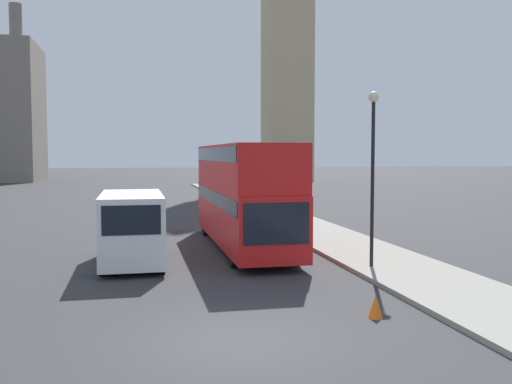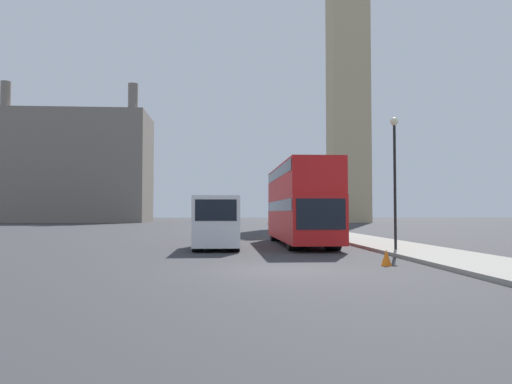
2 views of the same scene
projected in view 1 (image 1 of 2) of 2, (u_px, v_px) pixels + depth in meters
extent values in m
plane|color=#333335|center=(234.00, 341.00, 11.99)|extent=(300.00, 300.00, 0.00)
cube|color=tan|center=(287.00, 33.00, 83.30)|extent=(6.46, 6.46, 43.19)
cylinder|color=slate|center=(16.00, 20.00, 75.90)|extent=(1.66, 1.66, 4.30)
cube|color=red|center=(243.00, 214.00, 23.78)|extent=(2.45, 11.42, 2.25)
cube|color=red|center=(243.00, 166.00, 23.65)|extent=(2.45, 11.19, 1.73)
cube|color=black|center=(243.00, 197.00, 23.74)|extent=(2.49, 10.96, 0.55)
cube|color=black|center=(243.00, 154.00, 23.62)|extent=(2.49, 10.73, 0.55)
cube|color=black|center=(277.00, 224.00, 18.18)|extent=(2.16, 0.03, 1.35)
cylinder|color=black|center=(240.00, 251.00, 19.76)|extent=(0.69, 1.11, 1.11)
cylinder|color=black|center=(289.00, 249.00, 20.13)|extent=(0.69, 1.11, 1.11)
cylinder|color=black|center=(210.00, 224.00, 27.56)|extent=(0.69, 1.11, 1.11)
cylinder|color=black|center=(246.00, 223.00, 27.93)|extent=(0.69, 1.11, 1.11)
cube|color=white|center=(132.00, 226.00, 20.20)|extent=(2.12, 5.12, 2.32)
cube|color=black|center=(131.00, 220.00, 17.65)|extent=(1.81, 0.02, 0.93)
cube|color=black|center=(131.00, 217.00, 18.54)|extent=(2.15, 0.92, 0.74)
cylinder|color=black|center=(107.00, 264.00, 18.40)|extent=(0.53, 0.74, 0.74)
cylinder|color=black|center=(157.00, 262.00, 18.73)|extent=(0.53, 0.74, 0.74)
cylinder|color=black|center=(111.00, 247.00, 21.80)|extent=(0.53, 0.74, 0.74)
cylinder|color=black|center=(153.00, 246.00, 22.13)|extent=(0.53, 0.74, 0.74)
cylinder|color=black|center=(372.00, 185.00, 19.03)|extent=(0.12, 0.12, 5.49)
sphere|color=beige|center=(374.00, 97.00, 18.84)|extent=(0.36, 0.36, 0.36)
cone|color=orange|center=(375.00, 307.00, 13.65)|extent=(0.36, 0.36, 0.55)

